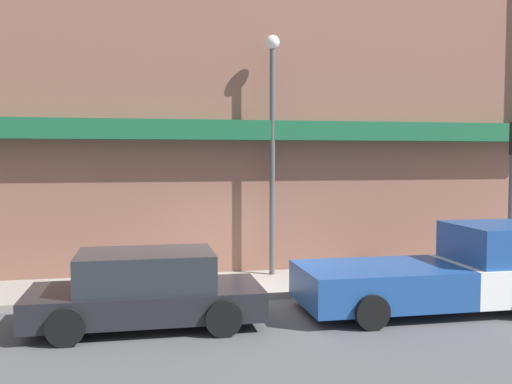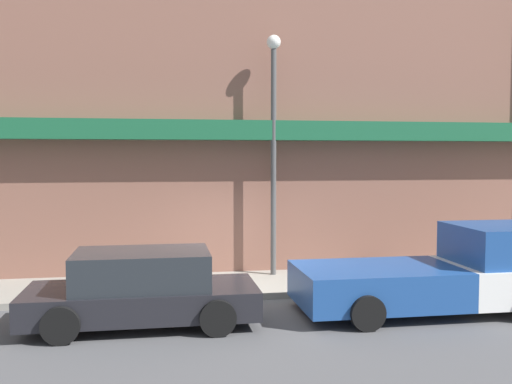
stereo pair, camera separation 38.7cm
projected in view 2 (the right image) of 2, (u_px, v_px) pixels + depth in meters
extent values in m
plane|color=#4C4C4F|center=(241.00, 301.00, 12.61)|extent=(80.00, 80.00, 0.00)
cube|color=gray|center=(234.00, 285.00, 13.84)|extent=(36.00, 2.51, 0.15)
cube|color=brown|center=(221.00, 98.00, 16.25)|extent=(19.80, 3.00, 9.71)
cube|color=#195B38|center=(228.00, 130.00, 14.54)|extent=(18.22, 0.60, 0.50)
cube|color=white|center=(499.00, 280.00, 11.98)|extent=(2.16, 2.10, 0.75)
cube|color=#1E478C|center=(500.00, 244.00, 11.94)|extent=(1.84, 1.93, 0.79)
cube|color=#1E478C|center=(377.00, 285.00, 11.54)|extent=(3.24, 2.10, 0.75)
cylinder|color=black|center=(474.00, 282.00, 13.04)|extent=(0.66, 0.22, 0.66)
cylinder|color=black|center=(333.00, 287.00, 12.49)|extent=(0.66, 0.22, 0.66)
cylinder|color=black|center=(367.00, 313.00, 10.42)|extent=(0.66, 0.22, 0.66)
cube|color=black|center=(142.00, 301.00, 10.77)|extent=(4.32, 1.81, 0.54)
cube|color=#23282D|center=(142.00, 269.00, 10.73)|extent=(2.50, 1.63, 0.68)
cylinder|color=black|center=(209.00, 294.00, 11.89)|extent=(0.66, 0.22, 0.66)
cylinder|color=black|center=(218.00, 318.00, 10.11)|extent=(0.66, 0.22, 0.66)
cylinder|color=black|center=(76.00, 299.00, 11.45)|extent=(0.66, 0.22, 0.66)
cylinder|color=black|center=(61.00, 325.00, 9.66)|extent=(0.66, 0.22, 0.66)
cylinder|color=red|center=(416.00, 273.00, 13.70)|extent=(0.17, 0.17, 0.46)
sphere|color=red|center=(416.00, 261.00, 13.68)|extent=(0.16, 0.16, 0.16)
cylinder|color=#4C4C4C|center=(273.00, 163.00, 14.55)|extent=(0.14, 0.14, 5.74)
sphere|color=silver|center=(274.00, 42.00, 14.36)|extent=(0.36, 0.36, 0.36)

